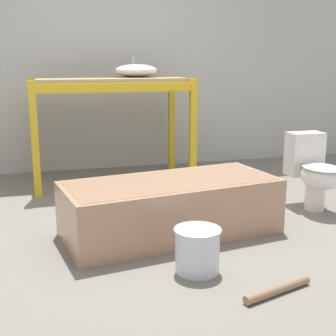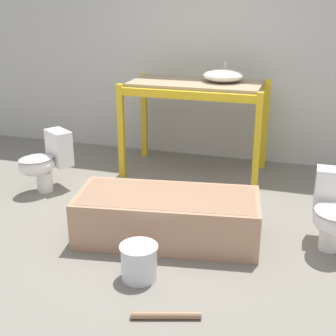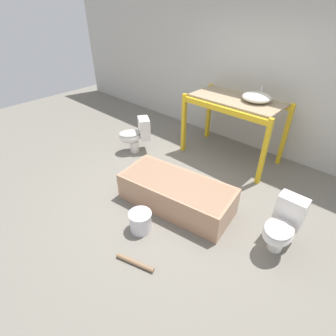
% 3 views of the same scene
% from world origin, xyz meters
% --- Properties ---
extents(ground_plane, '(12.00, 12.00, 0.00)m').
position_xyz_m(ground_plane, '(0.00, 0.00, 0.00)').
color(ground_plane, slate).
extents(warehouse_wall_rear, '(10.80, 0.08, 3.20)m').
position_xyz_m(warehouse_wall_rear, '(0.00, 2.22, 1.60)').
color(warehouse_wall_rear, beige).
rests_on(warehouse_wall_rear, ground_plane).
extents(shelving_rack, '(1.69, 0.89, 1.14)m').
position_xyz_m(shelving_rack, '(-0.07, 1.51, 0.96)').
color(shelving_rack, gold).
rests_on(shelving_rack, ground_plane).
extents(sink_basin, '(0.48, 0.45, 0.22)m').
position_xyz_m(sink_basin, '(0.23, 1.60, 1.21)').
color(sink_basin, silver).
rests_on(sink_basin, shelving_rack).
extents(bathtub_main, '(1.73, 0.95, 0.43)m').
position_xyz_m(bathtub_main, '(0.11, -0.24, 0.25)').
color(bathtub_main, tan).
rests_on(bathtub_main, ground_plane).
extents(toilet_near, '(0.34, 0.59, 0.68)m').
position_xyz_m(toilet_near, '(1.53, 0.03, 0.36)').
color(toilet_near, white).
rests_on(toilet_near, ground_plane).
extents(bucket_white, '(0.30, 0.30, 0.29)m').
position_xyz_m(bucket_white, '(0.08, -0.92, 0.15)').
color(bucket_white, silver).
rests_on(bucket_white, ground_plane).
extents(loose_pipe, '(0.49, 0.20, 0.06)m').
position_xyz_m(loose_pipe, '(0.43, -1.34, 0.03)').
color(loose_pipe, '#8C6B4C').
rests_on(loose_pipe, ground_plane).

